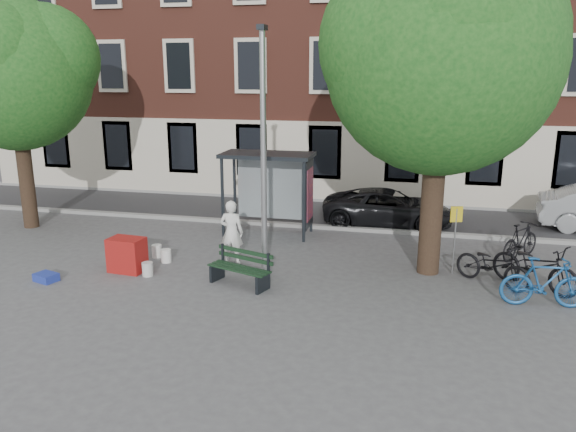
% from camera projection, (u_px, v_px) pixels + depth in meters
% --- Properties ---
extents(ground, '(90.00, 90.00, 0.00)m').
position_uv_depth(ground, '(265.00, 280.00, 14.13)').
color(ground, '#4C4C4F').
rests_on(ground, ground).
extents(road, '(40.00, 4.00, 0.01)m').
position_uv_depth(road, '(315.00, 213.00, 20.73)').
color(road, '#28282B').
rests_on(road, ground).
extents(curb_near, '(40.00, 0.25, 0.12)m').
position_uv_depth(curb_near, '(305.00, 226.00, 18.83)').
color(curb_near, gray).
rests_on(curb_near, ground).
extents(curb_far, '(40.00, 0.25, 0.12)m').
position_uv_depth(curb_far, '(324.00, 200.00, 22.60)').
color(curb_far, gray).
rests_on(curb_far, ground).
extents(building_row, '(30.00, 8.00, 14.00)m').
position_uv_depth(building_row, '(342.00, 27.00, 24.64)').
color(building_row, brown).
rests_on(building_row, ground).
extents(lamppost, '(0.28, 0.35, 6.11)m').
position_uv_depth(lamppost, '(264.00, 171.00, 13.44)').
color(lamppost, '#9EA0A3').
rests_on(lamppost, ground).
extents(tree_right, '(5.76, 5.60, 8.20)m').
position_uv_depth(tree_right, '(443.00, 48.00, 13.15)').
color(tree_right, black).
rests_on(tree_right, ground).
extents(tree_left, '(5.18, 4.86, 7.40)m').
position_uv_depth(tree_left, '(11.00, 67.00, 17.53)').
color(tree_left, black).
rests_on(tree_left, ground).
extents(bus_shelter, '(2.85, 1.45, 2.62)m').
position_uv_depth(bus_shelter, '(280.00, 175.00, 17.66)').
color(bus_shelter, '#1E2328').
rests_on(bus_shelter, ground).
extents(painter, '(0.66, 0.45, 1.76)m').
position_uv_depth(painter, '(232.00, 232.00, 15.12)').
color(painter, white).
rests_on(painter, ground).
extents(bench, '(1.72, 1.04, 0.84)m').
position_uv_depth(bench, '(241.00, 270.00, 13.70)').
color(bench, '#1E2328').
rests_on(bench, ground).
extents(bike_a, '(1.98, 1.68, 1.02)m').
position_uv_depth(bike_a, '(493.00, 265.00, 13.67)').
color(bike_a, black).
rests_on(bike_a, ground).
extents(bike_b, '(1.94, 0.69, 1.15)m').
position_uv_depth(bike_b, '(545.00, 282.00, 12.38)').
color(bike_b, '#194F8D').
rests_on(bike_b, ground).
extents(bike_c, '(2.19, 1.97, 1.15)m').
position_uv_depth(bike_c, '(535.00, 266.00, 13.42)').
color(bike_c, black).
rests_on(bike_c, ground).
extents(bike_d, '(1.46, 1.66, 1.04)m').
position_uv_depth(bike_d, '(521.00, 241.00, 15.60)').
color(bike_d, black).
rests_on(bike_d, ground).
extents(car_dark, '(4.42, 2.10, 1.22)m').
position_uv_depth(car_dark, '(388.00, 207.00, 19.04)').
color(car_dark, black).
rests_on(car_dark, ground).
extents(red_stand, '(0.95, 0.68, 0.90)m').
position_uv_depth(red_stand, '(127.00, 255.00, 14.63)').
color(red_stand, maroon).
rests_on(red_stand, ground).
extents(blue_crate, '(0.65, 0.55, 0.20)m').
position_uv_depth(blue_crate, '(46.00, 277.00, 14.01)').
color(blue_crate, '#21339B').
rests_on(blue_crate, ground).
extents(bucket_a, '(0.32, 0.32, 0.36)m').
position_uv_depth(bucket_a, '(166.00, 256.00, 15.39)').
color(bucket_a, white).
rests_on(bucket_a, ground).
extents(bucket_b, '(0.35, 0.35, 0.36)m').
position_uv_depth(bucket_b, '(148.00, 269.00, 14.36)').
color(bucket_b, silver).
rests_on(bucket_b, ground).
extents(bucket_c, '(0.36, 0.36, 0.36)m').
position_uv_depth(bucket_c, '(157.00, 251.00, 15.80)').
color(bucket_c, white).
rests_on(bucket_c, ground).
extents(notice_sign, '(0.31, 0.11, 1.80)m').
position_uv_depth(notice_sign, '(456.00, 226.00, 14.23)').
color(notice_sign, '#9EA0A3').
rests_on(notice_sign, ground).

